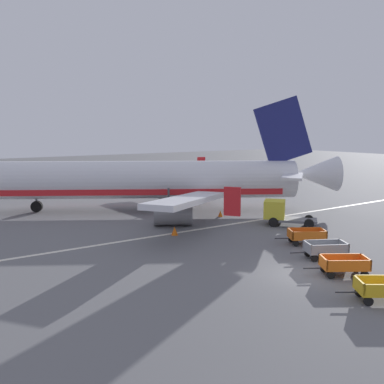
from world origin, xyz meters
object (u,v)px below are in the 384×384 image
object	(u,v)px
baggage_cart_third_in_row	(325,249)
traffic_cone_near_plane	(220,214)
baggage_cart_fourth_in_row	(307,236)
baggage_cart_nearest	(384,289)
baggage_cart_second_in_row	(344,265)
airplane	(154,181)
traffic_cone_mid_apron	(175,231)
service_truck_beside_carts	(280,212)

from	to	relation	value
baggage_cart_third_in_row	traffic_cone_near_plane	world-z (taller)	baggage_cart_third_in_row
baggage_cart_third_in_row	baggage_cart_fourth_in_row	xyz separation A→B (m)	(1.68, 3.00, 0.00)
traffic_cone_near_plane	baggage_cart_nearest	bearing A→B (deg)	-105.92
baggage_cart_second_in_row	traffic_cone_near_plane	size ratio (longest dim) A/B	5.87
airplane	traffic_cone_mid_apron	distance (m)	10.54
baggage_cart_nearest	baggage_cart_third_in_row	bearing A→B (deg)	61.95
airplane	traffic_cone_near_plane	distance (m)	7.54
baggage_cart_nearest	baggage_cart_fourth_in_row	distance (m)	10.29
baggage_cart_fourth_in_row	traffic_cone_near_plane	distance (m)	11.16
baggage_cart_fourth_in_row	traffic_cone_near_plane	size ratio (longest dim) A/B	5.93
baggage_cart_third_in_row	baggage_cart_second_in_row	bearing A→B (deg)	-122.51
baggage_cart_third_in_row	traffic_cone_near_plane	xyz separation A→B (m)	(2.53, 14.13, -0.31)
airplane	service_truck_beside_carts	world-z (taller)	airplane
baggage_cart_second_in_row	baggage_cart_third_in_row	size ratio (longest dim) A/B	0.97
baggage_cart_fourth_in_row	service_truck_beside_carts	bearing A→B (deg)	61.98
baggage_cart_nearest	baggage_cart_fourth_in_row	xyz separation A→B (m)	(4.90, 9.05, 0.00)
baggage_cart_second_in_row	baggage_cart_third_in_row	distance (m)	3.18
airplane	service_truck_beside_carts	distance (m)	13.09
baggage_cart_fourth_in_row	traffic_cone_mid_apron	bearing A→B (deg)	130.58
baggage_cart_second_in_row	baggage_cart_fourth_in_row	distance (m)	6.61
traffic_cone_near_plane	traffic_cone_mid_apron	world-z (taller)	traffic_cone_mid_apron
baggage_cart_second_in_row	traffic_cone_mid_apron	xyz separation A→B (m)	(-3.02, 13.16, -0.26)
airplane	baggage_cart_third_in_row	world-z (taller)	airplane
airplane	baggage_cart_second_in_row	size ratio (longest dim) A/B	10.00
airplane	traffic_cone_mid_apron	xyz separation A→B (m)	(-3.49, -9.57, -2.72)
baggage_cart_second_in_row	baggage_cart_fourth_in_row	size ratio (longest dim) A/B	0.99
baggage_cart_second_in_row	traffic_cone_near_plane	xyz separation A→B (m)	(4.24, 16.81, -0.31)
service_truck_beside_carts	traffic_cone_mid_apron	distance (m)	9.57
service_truck_beside_carts	traffic_cone_mid_apron	size ratio (longest dim) A/B	6.69
airplane	baggage_cart_second_in_row	world-z (taller)	airplane
baggage_cart_third_in_row	traffic_cone_mid_apron	bearing A→B (deg)	114.29
baggage_cart_second_in_row	service_truck_beside_carts	bearing A→B (deg)	60.56
airplane	baggage_cart_third_in_row	distance (m)	20.24
traffic_cone_near_plane	airplane	bearing A→B (deg)	122.47
baggage_cart_second_in_row	baggage_cart_third_in_row	bearing A→B (deg)	57.49
service_truck_beside_carts	traffic_cone_near_plane	world-z (taller)	service_truck_beside_carts
airplane	traffic_cone_mid_apron	world-z (taller)	airplane
baggage_cart_nearest	baggage_cart_fourth_in_row	size ratio (longest dim) A/B	0.98
service_truck_beside_carts	traffic_cone_near_plane	size ratio (longest dim) A/B	7.84
airplane	baggage_cart_fourth_in_row	world-z (taller)	airplane
baggage_cart_third_in_row	baggage_cart_nearest	bearing A→B (deg)	-118.05
service_truck_beside_carts	traffic_cone_near_plane	distance (m)	6.06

